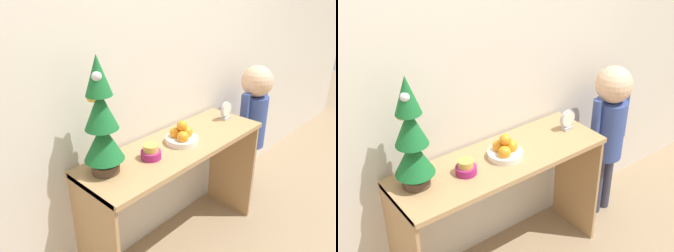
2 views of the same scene
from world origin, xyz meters
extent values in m
cube|color=beige|center=(0.00, 0.47, 1.25)|extent=(7.00, 0.05, 2.50)
cube|color=tan|center=(0.00, 0.21, 0.80)|extent=(1.29, 0.43, 0.03)
cube|color=tan|center=(0.63, 0.21, 0.41)|extent=(0.02, 0.39, 0.81)
cylinder|color=#4C3828|center=(-0.49, 0.27, 0.84)|extent=(0.15, 0.15, 0.05)
cylinder|color=brown|center=(-0.49, 0.27, 0.88)|extent=(0.02, 0.02, 0.04)
cone|color=#19662D|center=(-0.49, 0.27, 0.99)|extent=(0.21, 0.21, 0.20)
cone|color=#19662D|center=(-0.49, 0.27, 1.16)|extent=(0.17, 0.17, 0.20)
cone|color=#19662D|center=(-0.49, 0.27, 1.33)|extent=(0.13, 0.13, 0.20)
sphere|color=silver|center=(-0.51, 0.26, 1.33)|extent=(0.05, 0.05, 0.05)
sphere|color=gold|center=(-0.47, 0.31, 1.29)|extent=(0.05, 0.05, 0.05)
sphere|color=#2D4CA8|center=(-0.44, 0.27, 1.08)|extent=(0.04, 0.04, 0.04)
sphere|color=silver|center=(-0.46, 0.32, 1.13)|extent=(0.05, 0.05, 0.05)
sphere|color=gold|center=(-0.53, 0.29, 1.23)|extent=(0.05, 0.05, 0.05)
cylinder|color=silver|center=(0.03, 0.21, 0.83)|extent=(0.20, 0.20, 0.04)
sphere|color=orange|center=(0.07, 0.20, 0.87)|extent=(0.07, 0.07, 0.07)
sphere|color=orange|center=(0.01, 0.25, 0.87)|extent=(0.07, 0.07, 0.07)
sphere|color=orange|center=(0.00, 0.17, 0.87)|extent=(0.07, 0.07, 0.07)
sphere|color=orange|center=(0.03, 0.21, 0.93)|extent=(0.06, 0.06, 0.06)
cylinder|color=#9E2366|center=(-0.23, 0.21, 0.84)|extent=(0.11, 0.11, 0.04)
cylinder|color=gold|center=(-0.23, 0.21, 0.88)|extent=(0.08, 0.08, 0.04)
cube|color=#B2B2B7|center=(0.52, 0.23, 0.82)|extent=(0.06, 0.04, 0.02)
cylinder|color=#B2B2B7|center=(0.52, 0.23, 0.89)|extent=(0.11, 0.02, 0.11)
cylinder|color=white|center=(0.52, 0.22, 0.89)|extent=(0.09, 0.00, 0.09)
cylinder|color=#38384C|center=(0.87, 0.22, 0.23)|extent=(0.08, 0.08, 0.47)
cylinder|color=#38384C|center=(0.97, 0.22, 0.23)|extent=(0.08, 0.08, 0.47)
cylinder|color=#384C93|center=(0.92, 0.22, 0.68)|extent=(0.22, 0.22, 0.42)
sphere|color=#E0B28E|center=(0.92, 0.22, 1.01)|extent=(0.25, 0.25, 0.25)
cylinder|color=#384C93|center=(0.78, 0.22, 0.76)|extent=(0.06, 0.06, 0.36)
cylinder|color=#384C93|center=(1.06, 0.22, 0.76)|extent=(0.06, 0.06, 0.36)
camera|label=1|loc=(-1.33, -0.96, 1.72)|focal=35.00mm
camera|label=2|loc=(-1.30, -1.56, 2.27)|focal=50.00mm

